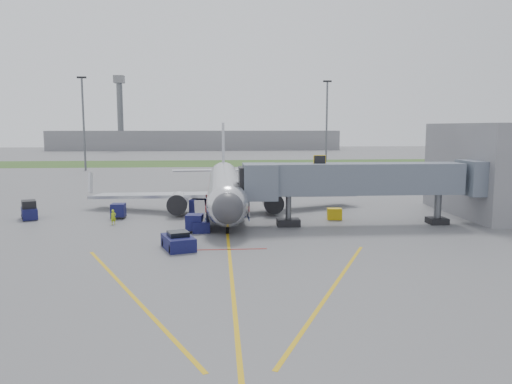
{
  "coord_description": "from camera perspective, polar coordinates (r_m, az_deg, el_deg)",
  "views": [
    {
      "loc": [
        -0.81,
        -42.49,
        9.62
      ],
      "look_at": [
        2.94,
        6.35,
        3.2
      ],
      "focal_mm": 35.0,
      "sensor_mm": 36.0,
      "label": 1
    }
  ],
  "objects": [
    {
      "name": "ground",
      "position": [
        43.58,
        -3.23,
        -5.3
      ],
      "size": [
        400.0,
        400.0,
        0.0
      ],
      "primitive_type": "plane",
      "color": "#565659",
      "rests_on": "ground"
    },
    {
      "name": "apron_markings",
      "position": [
        36.4,
        -2.98,
        -7.86
      ],
      "size": [
        21.52,
        50.0,
        0.01
      ],
      "color": "gold",
      "rests_on": "ground"
    },
    {
      "name": "airliner",
      "position": [
        58.17,
        -3.55,
        0.57
      ],
      "size": [
        32.1,
        35.67,
        10.25
      ],
      "color": "silver",
      "rests_on": "ground"
    },
    {
      "name": "terminal",
      "position": [
        61.04,
        25.97,
        2.37
      ],
      "size": [
        10.0,
        16.0,
        10.0
      ],
      "primitive_type": "cube",
      "color": "slate",
      "rests_on": "ground"
    },
    {
      "name": "light_mast_left",
      "position": [
        116.22,
        -19.11,
        7.63
      ],
      "size": [
        2.0,
        0.44,
        20.4
      ],
      "color": "#595B60",
      "rests_on": "ground"
    },
    {
      "name": "baggage_tug",
      "position": [
        57.51,
        -24.49,
        -1.96
      ],
      "size": [
        2.46,
        3.16,
        1.97
      ],
      "color": "#100D3B",
      "rests_on": "ground"
    },
    {
      "name": "pushback_tug",
      "position": [
        40.15,
        -8.87,
        -5.62
      ],
      "size": [
        3.07,
        3.9,
        1.42
      ],
      "color": "#100D3B",
      "rests_on": "ground"
    },
    {
      "name": "control_tower",
      "position": [
        211.3,
        -15.28,
        9.3
      ],
      "size": [
        4.0,
        4.0,
        30.0
      ],
      "color": "#595B60",
      "rests_on": "ground"
    },
    {
      "name": "grass_strip",
      "position": [
        132.84,
        -4.03,
        3.3
      ],
      "size": [
        300.0,
        25.0,
        0.01
      ],
      "primitive_type": "cube",
      "color": "#2D4C1E",
      "rests_on": "ground"
    },
    {
      "name": "ramp_worker",
      "position": [
        51.34,
        -15.98,
        -2.77
      ],
      "size": [
        0.66,
        0.6,
        1.5
      ],
      "primitive_type": "imported",
      "rotation": [
        0.0,
        0.0,
        0.57
      ],
      "color": "#A6C817",
      "rests_on": "ground"
    },
    {
      "name": "light_mast_right",
      "position": [
        120.3,
        8.08,
        7.95
      ],
      "size": [
        2.0,
        0.44,
        20.4
      ],
      "color": "#595B60",
      "rests_on": "ground"
    },
    {
      "name": "belt_loader",
      "position": [
        47.44,
        -6.36,
        -3.55
      ],
      "size": [
        1.86,
        4.97,
        2.39
      ],
      "color": "#100D3B",
      "rests_on": "ground"
    },
    {
      "name": "baggage_cart_a",
      "position": [
        54.69,
        -6.63,
        -1.75
      ],
      "size": [
        2.0,
        2.0,
        1.78
      ],
      "color": "#100D3B",
      "rests_on": "ground"
    },
    {
      "name": "ground_power_cart",
      "position": [
        52.7,
        8.96,
        -2.5
      ],
      "size": [
        1.56,
        1.11,
        1.18
      ],
      "color": "#E3B80D",
      "rests_on": "ground"
    },
    {
      "name": "baggage_cart_b",
      "position": [
        54.67,
        -15.46,
        -2.09
      ],
      "size": [
        1.48,
        1.48,
        1.57
      ],
      "color": "#100D3B",
      "rests_on": "ground"
    },
    {
      "name": "baggage_cart_c",
      "position": [
        46.26,
        -7.03,
        -3.54
      ],
      "size": [
        1.71,
        1.71,
        1.64
      ],
      "color": "#100D3B",
      "rests_on": "ground"
    },
    {
      "name": "jet_bridge",
      "position": [
        49.69,
        11.61,
        1.36
      ],
      "size": [
        25.3,
        4.0,
        6.9
      ],
      "color": "slate",
      "rests_on": "ground"
    },
    {
      "name": "distant_terminal",
      "position": [
        212.77,
        -6.9,
        5.9
      ],
      "size": [
        120.0,
        14.0,
        8.0
      ],
      "primitive_type": "cube",
      "color": "slate",
      "rests_on": "ground"
    }
  ]
}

